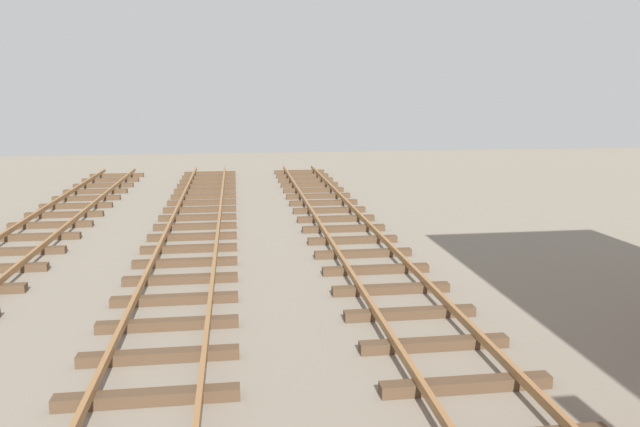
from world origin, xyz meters
The scene contains 0 objects.
Camera 1 is at (-2.05, -1.29, 4.22)m, focal length 34.70 mm.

